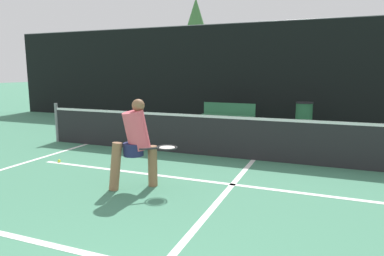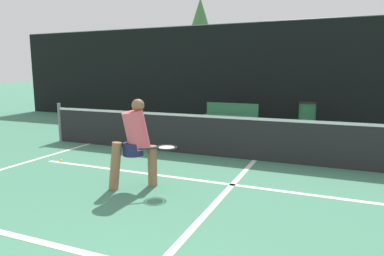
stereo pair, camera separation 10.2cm
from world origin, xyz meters
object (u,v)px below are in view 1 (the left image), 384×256
object	(u,v)px
trash_bin	(304,117)
courtside_bench	(228,114)
player_practicing	(136,141)
parked_car	(371,105)

from	to	relation	value
trash_bin	courtside_bench	bearing A→B (deg)	-177.98
courtside_bench	player_practicing	bearing A→B (deg)	-85.88
player_practicing	trash_bin	xyz separation A→B (m)	(2.24, 6.57, -0.31)
player_practicing	trash_bin	distance (m)	6.95
trash_bin	parked_car	distance (m)	4.09
courtside_bench	trash_bin	distance (m)	2.48
player_practicing	courtside_bench	size ratio (longest dim) A/B	0.81
courtside_bench	trash_bin	size ratio (longest dim) A/B	1.91
player_practicing	parked_car	xyz separation A→B (m)	(4.50, 9.98, -0.15)
courtside_bench	parked_car	size ratio (longest dim) A/B	0.45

